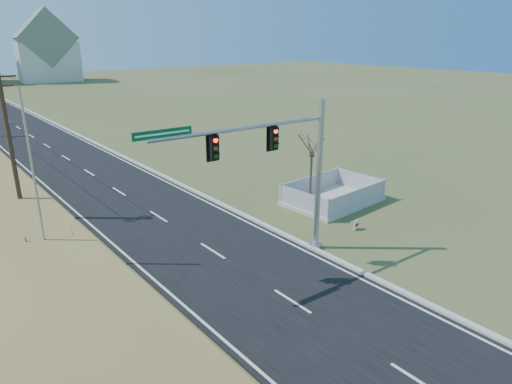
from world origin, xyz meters
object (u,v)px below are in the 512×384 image
Objects in this scene: traffic_signal_mast at (290,167)px; open_sign at (356,225)px; flagpole at (37,199)px; bare_tree at (312,143)px; fence_enclosure at (333,198)px.

traffic_signal_mast is 6.96m from open_sign.
bare_tree is (16.00, -1.94, 0.68)m from flagpole.
flagpole is 1.68× the size of bare_tree.
open_sign is (5.40, 0.08, -4.39)m from traffic_signal_mast.
open_sign is 0.07× the size of flagpole.
open_sign is at bearing 3.82° from traffic_signal_mast.
traffic_signal_mast is 1.51× the size of fence_enclosure.
fence_enclosure is at bearing -9.07° from flagpole.
fence_enclosure is (7.70, 3.99, -4.41)m from traffic_signal_mast.
open_sign is 0.11× the size of bare_tree.
traffic_signal_mast is 8.03m from bare_tree.
traffic_signal_mast is at bearing -156.20° from fence_enclosure.
traffic_signal_mast is 11.81m from flagpole.
flagpole is at bearing 147.31° from open_sign.
open_sign is at bearing -124.02° from fence_enclosure.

